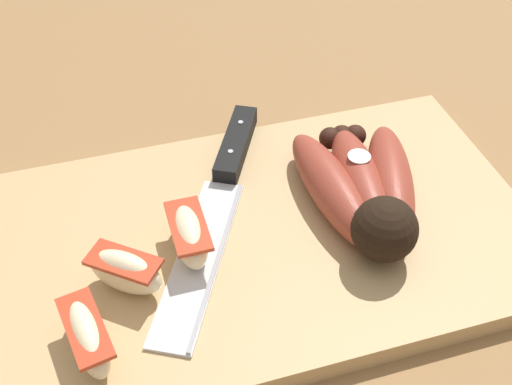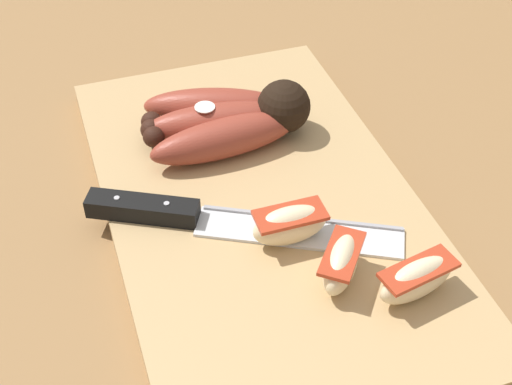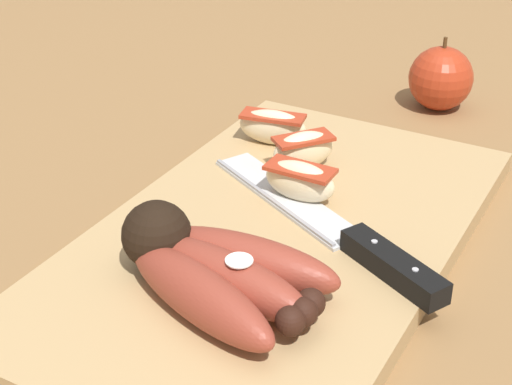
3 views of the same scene
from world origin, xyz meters
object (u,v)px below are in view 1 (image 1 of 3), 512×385
object	(u,v)px
apple_wedge_near	(88,336)
apple_wedge_far	(189,235)
chefs_knife	(225,180)
apple_wedge_middle	(125,271)
banana_bunch	(364,190)

from	to	relation	value
apple_wedge_near	apple_wedge_far	world-z (taller)	same
chefs_knife	apple_wedge_near	world-z (taller)	apple_wedge_near
apple_wedge_middle	banana_bunch	bearing A→B (deg)	7.98
apple_wedge_near	apple_wedge_middle	xyz separation A→B (m)	(0.03, 0.05, 0.00)
apple_wedge_middle	apple_wedge_far	bearing A→B (deg)	23.16
chefs_knife	apple_wedge_near	bearing A→B (deg)	-133.43
banana_bunch	apple_wedge_far	world-z (taller)	banana_bunch
chefs_knife	apple_wedge_near	size ratio (longest dim) A/B	3.63
banana_bunch	apple_wedge_near	distance (m)	0.25
apple_wedge_far	apple_wedge_near	bearing A→B (deg)	-140.18
chefs_knife	apple_wedge_far	distance (m)	0.08
banana_bunch	apple_wedge_far	distance (m)	0.15
apple_wedge_far	banana_bunch	bearing A→B (deg)	2.25
apple_wedge_near	apple_wedge_far	distance (m)	0.11
banana_bunch	apple_wedge_middle	size ratio (longest dim) A/B	2.69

